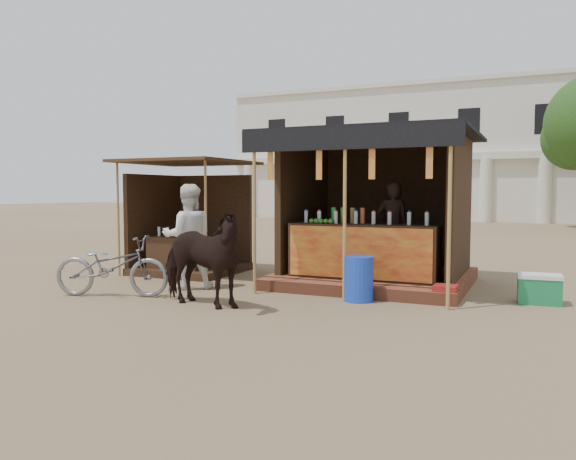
% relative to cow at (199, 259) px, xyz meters
% --- Properties ---
extents(ground, '(120.00, 120.00, 0.00)m').
position_rel_cow_xyz_m(ground, '(0.86, -0.24, -0.72)').
color(ground, '#846B4C').
rests_on(ground, ground).
extents(main_stall, '(3.60, 3.61, 2.78)m').
position_rel_cow_xyz_m(main_stall, '(1.87, 3.12, 0.30)').
color(main_stall, '#994C32').
rests_on(main_stall, ground).
extents(secondary_stall, '(2.40, 2.40, 2.38)m').
position_rel_cow_xyz_m(secondary_stall, '(-2.31, 3.00, 0.13)').
color(secondary_stall, '#3C2516').
rests_on(secondary_stall, ground).
extents(cow, '(1.82, 1.06, 1.45)m').
position_rel_cow_xyz_m(cow, '(0.00, 0.00, 0.00)').
color(cow, black).
rests_on(cow, ground).
extents(motorbike, '(2.03, 1.25, 1.01)m').
position_rel_cow_xyz_m(motorbike, '(-1.78, 0.11, -0.22)').
color(motorbike, gray).
rests_on(motorbike, ground).
extents(bystander, '(1.15, 1.11, 1.87)m').
position_rel_cow_xyz_m(bystander, '(-1.06, 1.27, 0.21)').
color(bystander, white).
rests_on(bystander, ground).
extents(blue_barrel, '(0.59, 0.59, 0.72)m').
position_rel_cow_xyz_m(blue_barrel, '(2.07, 1.39, -0.37)').
color(blue_barrel, blue).
rests_on(blue_barrel, ground).
extents(red_crate, '(0.37, 0.37, 0.29)m').
position_rel_cow_xyz_m(red_crate, '(3.36, 1.76, -0.58)').
color(red_crate, maroon).
rests_on(red_crate, ground).
extents(cooler, '(0.67, 0.49, 0.46)m').
position_rel_cow_xyz_m(cooler, '(4.68, 2.36, -0.49)').
color(cooler, '#1B7B45').
rests_on(cooler, ground).
extents(background_building, '(26.00, 7.45, 8.18)m').
position_rel_cow_xyz_m(background_building, '(-1.14, 29.70, 3.26)').
color(background_building, silver).
rests_on(background_building, ground).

